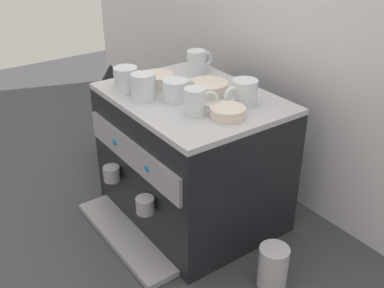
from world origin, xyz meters
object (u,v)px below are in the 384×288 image
(ceramic_cup_4, at_px, (177,90))
(coffee_grinder, at_px, (114,112))
(ceramic_cup_0, at_px, (196,102))
(ceramic_cup_5, at_px, (125,79))
(ceramic_bowl_2, at_px, (156,81))
(milk_pitcher, at_px, (273,267))
(ceramic_cup_1, at_px, (144,86))
(ceramic_bowl_1, at_px, (208,88))
(espresso_machine, at_px, (191,158))
(ceramic_cup_3, at_px, (197,62))
(ceramic_bowl_0, at_px, (228,112))
(ceramic_cup_2, at_px, (244,92))

(ceramic_cup_4, height_order, coffee_grinder, ceramic_cup_4)
(ceramic_cup_0, distance_m, ceramic_cup_5, 0.29)
(ceramic_cup_4, distance_m, ceramic_cup_5, 0.18)
(ceramic_bowl_2, relative_size, milk_pitcher, 0.86)
(ceramic_cup_1, distance_m, ceramic_cup_4, 0.10)
(ceramic_bowl_1, bearing_deg, espresso_machine, -101.30)
(ceramic_cup_0, height_order, ceramic_cup_3, ceramic_cup_3)
(milk_pitcher, bearing_deg, ceramic_cup_5, -167.04)
(espresso_machine, xyz_separation_m, ceramic_bowl_0, (0.19, -0.01, 0.24))
(coffee_grinder, xyz_separation_m, milk_pitcher, (0.94, 0.01, -0.14))
(ceramic_cup_0, distance_m, ceramic_bowl_2, 0.26)
(ceramic_cup_1, distance_m, ceramic_cup_5, 0.09)
(ceramic_cup_2, bearing_deg, milk_pitcher, -20.46)
(ceramic_cup_1, xyz_separation_m, ceramic_bowl_0, (0.26, 0.12, -0.03))
(espresso_machine, relative_size, ceramic_cup_3, 5.23)
(ceramic_bowl_1, bearing_deg, ceramic_bowl_2, -144.78)
(ceramic_cup_4, bearing_deg, ceramic_cup_5, -149.41)
(ceramic_cup_2, relative_size, ceramic_bowl_0, 1.15)
(ceramic_cup_1, distance_m, ceramic_cup_2, 0.31)
(espresso_machine, bearing_deg, milk_pitcher, -1.75)
(espresso_machine, xyz_separation_m, ceramic_cup_3, (-0.16, 0.14, 0.27))
(ceramic_cup_4, distance_m, ceramic_bowl_2, 0.14)
(ceramic_cup_3, bearing_deg, coffee_grinder, -154.66)
(ceramic_cup_5, xyz_separation_m, coffee_grinder, (-0.36, 0.12, -0.28))
(ceramic_cup_3, relative_size, coffee_grinder, 0.26)
(espresso_machine, xyz_separation_m, ceramic_bowl_2, (-0.13, -0.04, 0.25))
(espresso_machine, xyz_separation_m, milk_pitcher, (0.43, -0.01, -0.16))
(ceramic_cup_3, bearing_deg, ceramic_bowl_2, -82.10)
(ceramic_bowl_0, bearing_deg, ceramic_cup_3, 156.88)
(espresso_machine, height_order, ceramic_cup_2, ceramic_cup_2)
(ceramic_cup_0, distance_m, ceramic_cup_2, 0.16)
(ceramic_cup_5, height_order, ceramic_bowl_0, ceramic_cup_5)
(ceramic_cup_5, bearing_deg, ceramic_cup_3, 90.90)
(ceramic_cup_1, relative_size, ceramic_cup_5, 0.90)
(ceramic_cup_3, height_order, milk_pitcher, ceramic_cup_3)
(ceramic_cup_1, bearing_deg, ceramic_bowl_1, 67.82)
(ceramic_cup_4, xyz_separation_m, ceramic_bowl_2, (-0.14, 0.01, -0.01))
(espresso_machine, bearing_deg, ceramic_cup_0, -29.19)
(ceramic_bowl_2, bearing_deg, coffee_grinder, 177.30)
(espresso_machine, relative_size, ceramic_cup_4, 5.10)
(ceramic_cup_3, distance_m, ceramic_bowl_0, 0.38)
(ceramic_cup_1, height_order, ceramic_cup_2, ceramic_cup_1)
(ceramic_cup_4, distance_m, ceramic_bowl_0, 0.20)
(ceramic_cup_3, height_order, ceramic_bowl_2, ceramic_cup_3)
(ceramic_bowl_1, bearing_deg, ceramic_bowl_0, -20.47)
(ceramic_bowl_2, distance_m, coffee_grinder, 0.46)
(ceramic_bowl_1, xyz_separation_m, coffee_grinder, (-0.53, -0.09, -0.26))
(ceramic_bowl_1, relative_size, ceramic_bowl_2, 1.11)
(ceramic_cup_2, xyz_separation_m, coffee_grinder, (-0.66, -0.12, -0.28))
(ceramic_bowl_1, distance_m, ceramic_bowl_2, 0.18)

